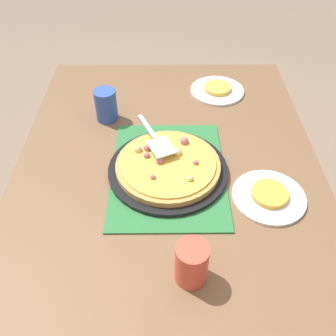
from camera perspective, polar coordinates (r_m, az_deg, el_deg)
name	(u,v)px	position (r m, az deg, el deg)	size (l,w,h in m)	color
ground_plane	(168,287)	(1.79, 0.00, -18.03)	(8.00, 8.00, 0.00)	#84705B
dining_table	(168,195)	(1.26, 0.00, -4.24)	(1.40, 1.00, 0.75)	brown
placemat	(168,172)	(1.18, 0.00, -0.59)	(0.48, 0.36, 0.01)	#2D753D
pizza_pan	(168,170)	(1.17, 0.00, -0.25)	(0.38, 0.38, 0.01)	black
pizza	(168,165)	(1.16, -0.02, 0.52)	(0.33, 0.33, 0.05)	tan
plate_near_left	(217,91)	(1.56, 7.62, 11.81)	(0.22, 0.22, 0.01)	white
plate_far_right	(269,197)	(1.14, 15.35, -4.31)	(0.22, 0.22, 0.01)	white
served_slice_left	(217,88)	(1.56, 7.67, 12.21)	(0.11, 0.11, 0.02)	#EAB747
served_slice_right	(270,194)	(1.13, 15.47, -3.88)	(0.11, 0.11, 0.02)	gold
cup_near	(106,105)	(1.38, -9.59, 9.59)	(0.08, 0.08, 0.12)	#3351AD
cup_far	(192,263)	(0.90, 3.67, -14.54)	(0.08, 0.08, 0.12)	#E04C38
pizza_server	(155,138)	(1.20, -1.98, 4.63)	(0.23, 0.13, 0.01)	silver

